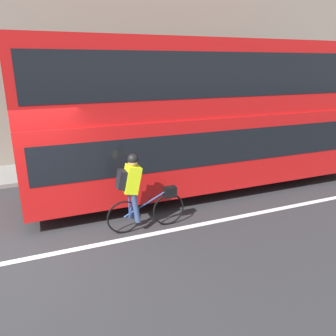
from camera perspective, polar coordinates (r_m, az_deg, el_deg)
The scene contains 8 objects.
ground_plane at distance 6.56m, azimuth -23.83°, elevation -13.99°, with size 80.00×80.00×0.00m, color #2D2D30.
road_center_line at distance 6.48m, azimuth -23.84°, elevation -14.37°, with size 50.00×0.14×0.01m, color silver.
sidewalk_curb at distance 10.98m, azimuth -23.58°, elevation -0.90°, with size 60.00×1.96×0.12m.
building_facade at distance 11.62m, azimuth -25.46°, elevation 15.39°, with size 60.00×0.30×6.29m.
bus at distance 8.73m, azimuth 6.66°, elevation 9.95°, with size 9.20×2.48×3.82m.
cyclist_on_bike at distance 6.54m, azimuth -5.25°, elevation -3.89°, with size 1.67×0.32×1.64m.
trash_bin at distance 12.29m, azimuth 7.60°, elevation 4.63°, with size 0.60×0.60×0.84m.
street_sign_post at distance 11.35m, azimuth -0.15°, elevation 8.07°, with size 0.36×0.09×2.25m.
Camera 1 is at (0.47, -5.66, 3.28)m, focal length 35.00 mm.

